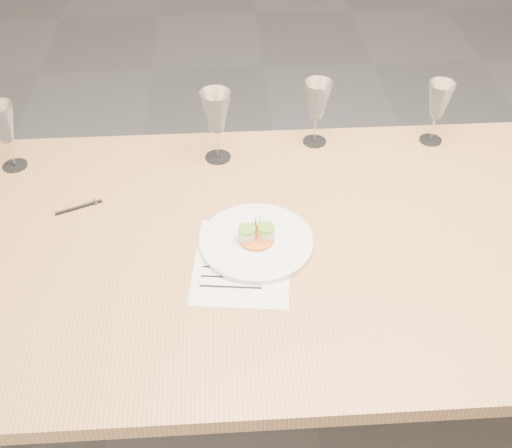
{
  "coord_description": "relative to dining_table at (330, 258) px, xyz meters",
  "views": [
    {
      "loc": [
        -0.26,
        -1.17,
        1.85
      ],
      "look_at": [
        -0.19,
        0.01,
        0.8
      ],
      "focal_mm": 45.0,
      "sensor_mm": 36.0,
      "label": 1
    }
  ],
  "objects": [
    {
      "name": "ground",
      "position": [
        0.0,
        0.0,
        -0.68
      ],
      "size": [
        7.0,
        7.0,
        0.0
      ],
      "primitive_type": "plane",
      "color": "slate",
      "rests_on": "ground"
    },
    {
      "name": "wine_glass_3",
      "position": [
        0.36,
        0.42,
        0.2
      ],
      "size": [
        0.08,
        0.08,
        0.19
      ],
      "color": "white",
      "rests_on": "dining_table"
    },
    {
      "name": "recipe_sheet",
      "position": [
        -0.23,
        -0.07,
        0.07
      ],
      "size": [
        0.26,
        0.32,
        0.0
      ],
      "rotation": [
        0.0,
        0.0,
        -0.12
      ],
      "color": "white",
      "rests_on": "dining_table"
    },
    {
      "name": "wine_glass_2",
      "position": [
        0.01,
        0.43,
        0.21
      ],
      "size": [
        0.08,
        0.08,
        0.2
      ],
      "color": "white",
      "rests_on": "dining_table"
    },
    {
      "name": "wine_glass_1",
      "position": [
        -0.28,
        0.37,
        0.22
      ],
      "size": [
        0.09,
        0.09,
        0.22
      ],
      "color": "white",
      "rests_on": "dining_table"
    },
    {
      "name": "wine_glass_0",
      "position": [
        -0.86,
        0.36,
        0.21
      ],
      "size": [
        0.08,
        0.08,
        0.2
      ],
      "color": "white",
      "rests_on": "dining_table"
    },
    {
      "name": "dining_table",
      "position": [
        0.0,
        0.0,
        0.0
      ],
      "size": [
        2.4,
        1.0,
        0.75
      ],
      "color": "tan",
      "rests_on": "ground"
    },
    {
      "name": "ballpoint_pen",
      "position": [
        -0.65,
        0.16,
        0.07
      ],
      "size": [
        0.12,
        0.06,
        0.01
      ],
      "rotation": [
        0.0,
        0.0,
        0.4
      ],
      "color": "black",
      "rests_on": "dining_table"
    },
    {
      "name": "dinner_plate",
      "position": [
        -0.19,
        -0.01,
        0.08
      ],
      "size": [
        0.28,
        0.28,
        0.07
      ],
      "rotation": [
        0.0,
        0.0,
        -0.07
      ],
      "color": "white",
      "rests_on": "dining_table"
    }
  ]
}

